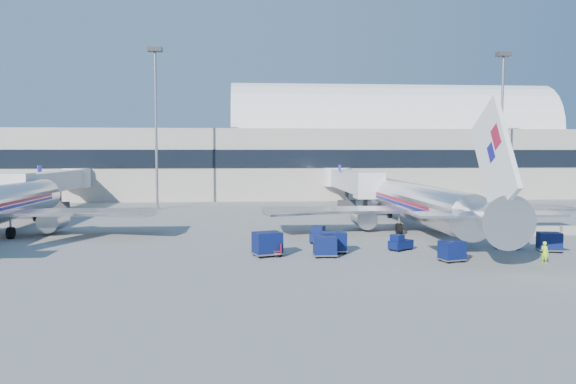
{
  "coord_description": "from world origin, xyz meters",
  "views": [
    {
      "loc": [
        -7.69,
        -50.04,
        7.98
      ],
      "look_at": [
        -3.34,
        6.0,
        4.05
      ],
      "focal_mm": 35.0,
      "sensor_mm": 36.0,
      "label": 1
    }
  ],
  "objects": [
    {
      "name": "cart_train_a",
      "position": [
        -0.63,
        -6.24,
        0.91
      ],
      "size": [
        2.07,
        1.66,
        1.7
      ],
      "rotation": [
        0.0,
        0.0,
        0.11
      ],
      "color": "#091344",
      "rests_on": "ground"
    },
    {
      "name": "barrier_far",
      "position": [
        24.6,
        2.0,
        0.45
      ],
      "size": [
        3.0,
        0.55,
        0.9
      ],
      "primitive_type": "cube",
      "color": "#9E9E96",
      "rests_on": "ground"
    },
    {
      "name": "cart_train_b",
      "position": [
        -1.57,
        -7.86,
        0.84
      ],
      "size": [
        1.81,
        1.39,
        1.58
      ],
      "rotation": [
        0.0,
        0.0,
        -0.01
      ],
      "color": "#091344",
      "rests_on": "ground"
    },
    {
      "name": "airliner_main",
      "position": [
        10.0,
        4.51,
        2.93
      ],
      "size": [
        32.0,
        37.26,
        12.07
      ],
      "color": "silver",
      "rests_on": "ground"
    },
    {
      "name": "barrier_mid",
      "position": [
        21.3,
        2.0,
        0.45
      ],
      "size": [
        3.0,
        0.55,
        0.9
      ],
      "primitive_type": "cube",
      "color": "#9E9E96",
      "rests_on": "ground"
    },
    {
      "name": "cart_solo_far",
      "position": [
        16.77,
        -7.07,
        0.85
      ],
      "size": [
        2.04,
        1.71,
        1.59
      ],
      "rotation": [
        0.0,
        0.0,
        -0.21
      ],
      "color": "#091344",
      "rests_on": "ground"
    },
    {
      "name": "jetbridge_near",
      "position": [
        7.6,
        30.81,
        3.93
      ],
      "size": [
        4.4,
        27.5,
        6.25
      ],
      "color": "silver",
      "rests_on": "ground"
    },
    {
      "name": "mast_east",
      "position": [
        30.0,
        30.0,
        14.79
      ],
      "size": [
        2.0,
        1.2,
        22.6
      ],
      "color": "slate",
      "rests_on": "ground"
    },
    {
      "name": "tug_right",
      "position": [
        14.14,
        -5.16,
        0.61
      ],
      "size": [
        2.26,
        1.97,
        1.33
      ],
      "rotation": [
        0.0,
        0.0,
        -0.58
      ],
      "color": "#091344",
      "rests_on": "ground"
    },
    {
      "name": "ramp_worker",
      "position": [
        13.92,
        -11.52,
        0.8
      ],
      "size": [
        0.59,
        0.69,
        1.61
      ],
      "primitive_type": "imported",
      "rotation": [
        0.0,
        0.0,
        1.98
      ],
      "color": "#8DDE17",
      "rests_on": "ground"
    },
    {
      "name": "cart_solo_near",
      "position": [
        7.46,
        -10.39,
        0.82
      ],
      "size": [
        2.05,
        1.77,
        1.54
      ],
      "rotation": [
        0.0,
        0.0,
        0.29
      ],
      "color": "#091344",
      "rests_on": "ground"
    },
    {
      "name": "cart_train_c",
      "position": [
        -5.96,
        -7.2,
        1.01
      ],
      "size": [
        2.56,
        2.24,
        1.89
      ],
      "rotation": [
        0.0,
        0.0,
        0.33
      ],
      "color": "#091344",
      "rests_on": "ground"
    },
    {
      "name": "cart_open_red",
      "position": [
        -5.74,
        -7.12,
        0.38
      ],
      "size": [
        2.21,
        1.74,
        0.53
      ],
      "rotation": [
        0.0,
        0.0,
        -0.19
      ],
      "color": "slate",
      "rests_on": "ground"
    },
    {
      "name": "jetbridge_mid",
      "position": [
        -34.4,
        30.81,
        3.93
      ],
      "size": [
        4.4,
        27.5,
        6.25
      ],
      "color": "silver",
      "rests_on": "ground"
    },
    {
      "name": "barrier_near",
      "position": [
        18.0,
        2.0,
        0.45
      ],
      "size": [
        3.0,
        0.55,
        0.9
      ],
      "primitive_type": "cube",
      "color": "#9E9E96",
      "rests_on": "ground"
    },
    {
      "name": "ground",
      "position": [
        0.0,
        0.0,
        0.0
      ],
      "size": [
        260.0,
        260.0,
        0.0
      ],
      "primitive_type": "plane",
      "color": "gray",
      "rests_on": "ground"
    },
    {
      "name": "tug_lead",
      "position": [
        4.98,
        -5.4,
        0.61
      ],
      "size": [
        2.28,
        2.03,
        1.34
      ],
      "rotation": [
        0.0,
        0.0,
        0.62
      ],
      "color": "#091344",
      "rests_on": "ground"
    },
    {
      "name": "mast_west",
      "position": [
        -20.0,
        30.0,
        14.79
      ],
      "size": [
        2.0,
        1.2,
        22.6
      ],
      "color": "slate",
      "rests_on": "ground"
    },
    {
      "name": "terminal",
      "position": [
        -13.6,
        55.96,
        7.52
      ],
      "size": [
        170.0,
        28.15,
        21.0
      ],
      "color": "#B2AA9E",
      "rests_on": "ground"
    },
    {
      "name": "tug_left",
      "position": [
        -1.07,
        -1.08,
        0.71
      ],
      "size": [
        2.14,
        2.67,
        1.56
      ],
      "rotation": [
        0.0,
        0.0,
        1.11
      ],
      "color": "#091344",
      "rests_on": "ground"
    }
  ]
}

